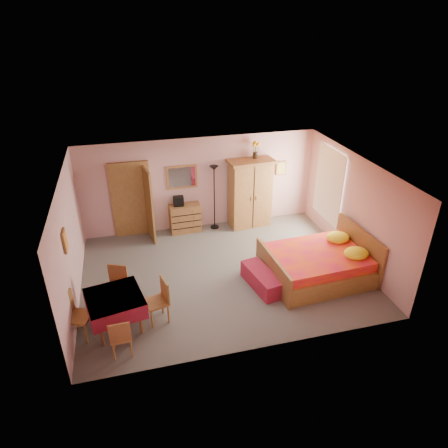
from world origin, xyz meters
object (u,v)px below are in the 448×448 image
object	(u,v)px
chair_south	(121,335)
chair_north	(116,288)
floor_lamp	(214,198)
bench	(262,279)
sunflower_vase	(255,150)
wardrobe	(250,193)
bed	(317,257)
stereo	(178,201)
chair_east	(156,302)
chest_of_drawers	(185,218)
dining_table	(116,312)
chair_west	(79,316)
wall_mirror	(182,177)

from	to	relation	value
chair_south	chair_north	distance (m)	1.39
floor_lamp	bench	xyz separation A→B (m)	(0.37, -3.01, -0.73)
floor_lamp	chair_south	xyz separation A→B (m)	(-2.72, -4.25, -0.52)
floor_lamp	sunflower_vase	world-z (taller)	sunflower_vase
wardrobe	bench	size ratio (longest dim) A/B	1.63
bed	wardrobe	bearing A→B (deg)	100.40
stereo	chair_east	bearing A→B (deg)	-105.79
chest_of_drawers	wardrobe	size ratio (longest dim) A/B	0.43
sunflower_vase	bed	xyz separation A→B (m)	(0.55, -2.99, -1.67)
dining_table	chair_east	size ratio (longest dim) A/B	1.10
sunflower_vase	chair_west	xyz separation A→B (m)	(-4.62, -3.66, -1.73)
wardrobe	chair_south	bearing A→B (deg)	-136.71
sunflower_vase	stereo	bearing A→B (deg)	-179.73
chair_south	chair_east	world-z (taller)	chair_east
sunflower_vase	bench	size ratio (longest dim) A/B	0.39
bench	chair_north	distance (m)	3.16
floor_lamp	wall_mirror	bearing A→B (deg)	164.94
bed	chair_west	size ratio (longest dim) A/B	2.43
chair_east	bed	bearing A→B (deg)	-94.20
floor_lamp	chair_west	world-z (taller)	floor_lamp
chair_west	sunflower_vase	bearing A→B (deg)	150.64
stereo	wardrobe	bearing A→B (deg)	-2.86
bench	chair_east	distance (m)	2.45
wall_mirror	sunflower_vase	bearing A→B (deg)	-6.56
stereo	wardrobe	world-z (taller)	wardrobe
chest_of_drawers	stereo	distance (m)	0.56
sunflower_vase	chair_east	xyz separation A→B (m)	(-3.18, -3.58, -1.74)
wall_mirror	stereo	distance (m)	0.67
dining_table	chair_north	size ratio (longest dim) A/B	1.13
stereo	bed	distance (m)	4.05
wall_mirror	bed	distance (m)	4.20
wardrobe	chair_east	world-z (taller)	wardrobe
wardrobe	chair_east	size ratio (longest dim) A/B	2.12
wardrobe	chair_south	distance (m)	5.64
chair_north	chair_east	distance (m)	1.02
wardrobe	dining_table	distance (m)	5.18
chair_west	chair_east	xyz separation A→B (m)	(1.44, 0.08, -0.01)
floor_lamp	chair_north	size ratio (longest dim) A/B	2.08
wall_mirror	chair_west	bearing A→B (deg)	-125.71
chair_west	chair_north	bearing A→B (deg)	160.20
chest_of_drawers	chair_south	bearing A→B (deg)	-115.69
floor_lamp	chest_of_drawers	bearing A→B (deg)	178.90
dining_table	chair_north	world-z (taller)	chair_north
wall_mirror	floor_lamp	distance (m)	1.07
bench	wardrobe	bearing A→B (deg)	77.66
chair_east	chair_north	bearing A→B (deg)	35.30
chair_west	chair_east	bearing A→B (deg)	115.39
sunflower_vase	chair_south	xyz separation A→B (m)	(-3.89, -4.29, -1.79)
floor_lamp	chair_north	bearing A→B (deg)	-134.11
bench	chair_north	size ratio (longest dim) A/B	1.34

